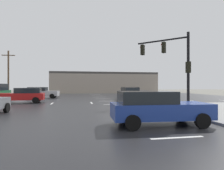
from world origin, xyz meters
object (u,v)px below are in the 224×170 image
Objects in this scene: sedan_white at (129,94)px; sedan_silver at (41,92)px; traffic_signal_mast at (173,58)px; sedan_navy at (133,92)px; sedan_blue at (157,107)px; sedan_red at (23,95)px; utility_pole_distant at (8,72)px.

sedan_silver is at bearing 59.46° from sedan_white.
sedan_navy is at bearing -45.38° from traffic_signal_mast.
sedan_white is (2.59, 14.40, 0.00)m from sedan_blue.
sedan_white is (-1.80, 7.68, -3.30)m from traffic_signal_mast.
sedan_red and sedan_white have the same top height.
traffic_signal_mast is 8.55m from sedan_white.
sedan_white is at bearing -37.82° from utility_pole_distant.
sedan_blue is (9.20, -13.16, 0.00)m from sedan_red.
sedan_navy is 1.01× the size of sedan_blue.
traffic_signal_mast reaches higher than sedan_navy.
traffic_signal_mast is 0.76× the size of utility_pole_distant.
utility_pole_distant is (-18.29, 14.19, 3.37)m from sedan_white.
traffic_signal_mast reaches higher than sedan_white.
traffic_signal_mast is 29.70m from utility_pole_distant.
sedan_white is 23.39m from utility_pole_distant.
sedan_blue is 0.57× the size of utility_pole_distant.
sedan_navy is 15.11m from sedan_red.
sedan_white is 0.57× the size of utility_pole_distant.
traffic_signal_mast is at bearing -47.44° from utility_pole_distant.
traffic_signal_mast is at bearing -84.84° from sedan_navy.
traffic_signal_mast is at bearing -41.90° from sedan_silver.
traffic_signal_mast reaches higher than sedan_blue.
sedan_blue is 22.72m from sedan_silver.
traffic_signal_mast is 8.68m from sedan_blue.
sedan_blue is at bearing 102.60° from traffic_signal_mast.
traffic_signal_mast is 1.30× the size of sedan_navy.
sedan_navy and sedan_red have the same top height.
sedan_red is (-13.59, 6.43, -3.30)m from traffic_signal_mast.
sedan_navy and sedan_blue have the same top height.
utility_pole_distant is (-6.49, 15.44, 3.37)m from sedan_red.
sedan_blue and sedan_white have the same top height.
sedan_silver is (-13.39, 1.74, 0.00)m from sedan_navy.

